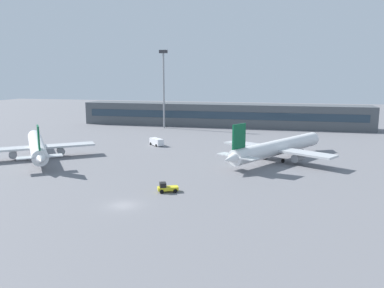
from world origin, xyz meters
name	(u,v)px	position (x,y,z in m)	size (l,w,h in m)	color
ground_plane	(186,155)	(0.00, 40.00, 0.00)	(400.00, 400.00, 0.00)	slate
terminal_building	(222,115)	(0.00, 99.24, 4.50)	(113.68, 12.13, 9.00)	#4C5156
airplane_near	(37,146)	(-35.49, 28.95, 3.00)	(27.17, 33.40, 9.83)	white
airplane_mid	(279,147)	(23.35, 39.95, 3.12)	(26.99, 37.03, 10.23)	white
baggage_tug_yellow	(167,188)	(4.57, 8.39, 0.80)	(3.90, 2.93, 1.75)	yellow
service_van_white	(157,142)	(-11.68, 51.50, 1.11)	(5.16, 5.02, 2.08)	white
floodlight_tower_west	(164,84)	(-21.05, 88.79, 16.87)	(3.20, 0.80, 29.60)	gray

